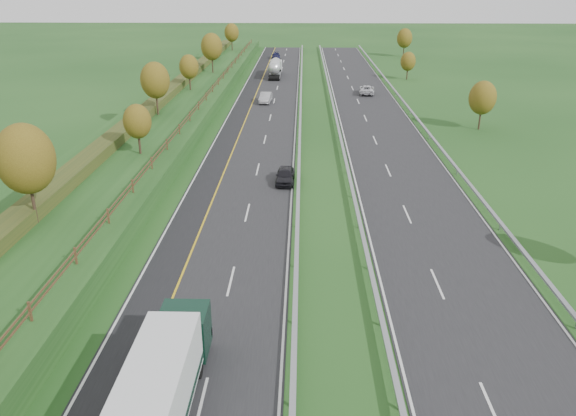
{
  "coord_description": "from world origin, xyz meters",
  "views": [
    {
      "loc": [
        6.04,
        -10.32,
        19.22
      ],
      "look_at": [
        4.94,
        30.9,
        2.2
      ],
      "focal_mm": 35.0,
      "sensor_mm": 36.0,
      "label": 1
    }
  ],
  "objects_px": {
    "road_tanker": "(275,68)",
    "car_silver_mid": "(266,98)",
    "car_small_far": "(276,56)",
    "car_oncoming": "(367,90)",
    "car_dark_near": "(285,175)"
  },
  "relations": [
    {
      "from": "car_small_far",
      "to": "car_oncoming",
      "type": "relative_size",
      "value": 0.91
    },
    {
      "from": "road_tanker",
      "to": "car_small_far",
      "type": "height_order",
      "value": "road_tanker"
    },
    {
      "from": "road_tanker",
      "to": "car_silver_mid",
      "type": "xyz_separation_m",
      "value": [
        -0.34,
        -26.12,
        -1.01
      ]
    },
    {
      "from": "car_dark_near",
      "to": "car_small_far",
      "type": "relative_size",
      "value": 0.88
    },
    {
      "from": "car_dark_near",
      "to": "car_oncoming",
      "type": "xyz_separation_m",
      "value": [
        12.95,
        46.63,
        0.01
      ]
    },
    {
      "from": "car_dark_near",
      "to": "car_small_far",
      "type": "height_order",
      "value": "car_dark_near"
    },
    {
      "from": "road_tanker",
      "to": "car_dark_near",
      "type": "xyz_separation_m",
      "value": [
        4.09,
        -65.02,
        -1.06
      ]
    },
    {
      "from": "road_tanker",
      "to": "car_silver_mid",
      "type": "distance_m",
      "value": 26.14
    },
    {
      "from": "car_small_far",
      "to": "car_oncoming",
      "type": "distance_m",
      "value": 49.26
    },
    {
      "from": "car_oncoming",
      "to": "car_small_far",
      "type": "bearing_deg",
      "value": -62.53
    },
    {
      "from": "road_tanker",
      "to": "car_oncoming",
      "type": "height_order",
      "value": "road_tanker"
    },
    {
      "from": "road_tanker",
      "to": "car_small_far",
      "type": "relative_size",
      "value": 2.22
    },
    {
      "from": "car_small_far",
      "to": "car_oncoming",
      "type": "xyz_separation_m",
      "value": [
        18.19,
        -45.78,
        0.04
      ]
    },
    {
      "from": "car_dark_near",
      "to": "car_oncoming",
      "type": "relative_size",
      "value": 0.8
    },
    {
      "from": "car_silver_mid",
      "to": "car_small_far",
      "type": "relative_size",
      "value": 0.98
    }
  ]
}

